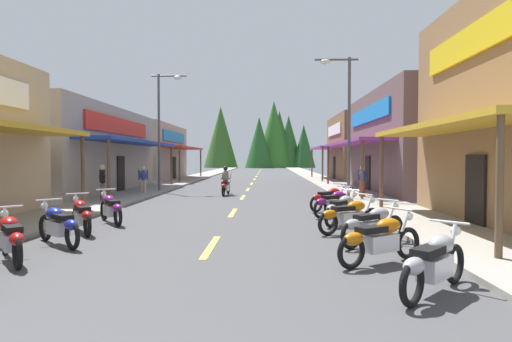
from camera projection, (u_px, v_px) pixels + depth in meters
name	position (u px, v px, depth m)	size (l,w,h in m)	color
ground	(253.00, 183.00, 34.11)	(9.31, 96.34, 0.10)	#424244
sidewalk_left	(180.00, 181.00, 34.28)	(2.59, 96.34, 0.12)	gray
sidewalk_right	(326.00, 182.00, 33.93)	(2.59, 96.34, 0.12)	gray
centerline_dashes	(253.00, 181.00, 36.25)	(0.16, 69.59, 0.01)	#E0C64C
storefront_left_middle	(67.00, 150.00, 24.09)	(8.02, 13.50, 4.88)	gray
storefront_left_far	(126.00, 153.00, 37.83)	(10.57, 11.77, 4.96)	gray
storefront_right_middle	(432.00, 142.00, 24.64)	(9.36, 12.71, 5.86)	brown
storefront_right_far	(373.00, 148.00, 37.37)	(8.76, 9.56, 5.77)	brown
streetlamp_left	(164.00, 117.00, 24.15)	(2.01, 0.30, 6.84)	#474C51
streetlamp_right	(343.00, 109.00, 19.42)	(2.01, 0.30, 6.67)	#474C51
motorcycle_parked_right_0	(434.00, 262.00, 6.11)	(1.56, 1.61, 1.04)	black
motorcycle_parked_right_1	(380.00, 239.00, 7.88)	(1.87, 1.22, 1.04)	black
motorcycle_parked_right_2	(373.00, 224.00, 9.56)	(1.77, 1.36, 1.04)	black
motorcycle_parked_right_3	(350.00, 215.00, 11.12)	(1.90, 1.16, 1.04)	black
motorcycle_parked_right_4	(342.00, 209.00, 12.54)	(1.36, 1.77, 1.04)	black
motorcycle_parked_right_5	(334.00, 202.00, 14.27)	(1.66, 1.50, 1.04)	black
motorcycle_parked_right_6	(330.00, 198.00, 15.75)	(1.73, 1.42, 1.04)	black
motorcycle_parked_left_1	(11.00, 237.00, 8.05)	(1.45, 1.70, 1.04)	black
motorcycle_parked_left_2	(58.00, 224.00, 9.57)	(1.68, 1.48, 1.04)	black
motorcycle_parked_left_3	(82.00, 215.00, 11.16)	(1.31, 1.81, 1.04)	black
motorcycle_parked_left_4	(111.00, 208.00, 12.73)	(1.35, 1.78, 1.04)	black
rider_cruising_lead	(226.00, 183.00, 22.37)	(0.60, 2.14, 1.57)	black
pedestrian_by_shop	(362.00, 180.00, 20.43)	(0.54, 0.37, 1.64)	maroon
pedestrian_browsing	(102.00, 181.00, 18.43)	(0.43, 0.46, 1.72)	#726659
pedestrian_waiting	(143.00, 178.00, 22.44)	(0.56, 0.31, 1.57)	#B2A599
treeline_backdrop	(267.00, 139.00, 84.71)	(22.68, 9.18, 13.58)	#265823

